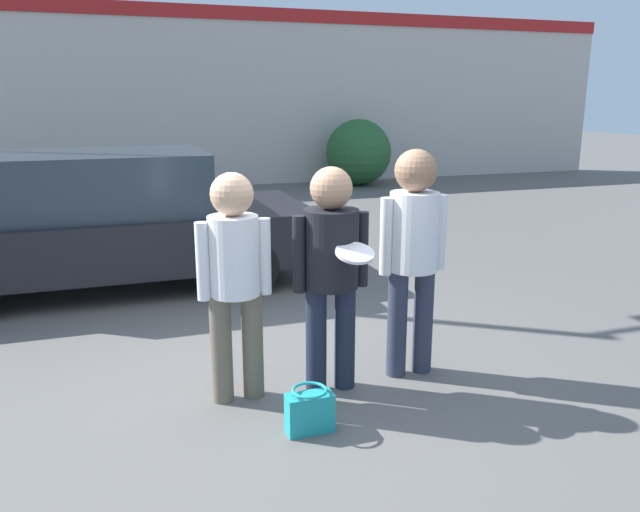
% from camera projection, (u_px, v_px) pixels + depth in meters
% --- Properties ---
extents(ground_plane, '(56.00, 56.00, 0.00)m').
position_uv_depth(ground_plane, '(285.00, 382.00, 4.68)').
color(ground_plane, '#5B5956').
extents(storefront_building, '(24.00, 0.22, 4.11)m').
position_uv_depth(storefront_building, '(155.00, 97.00, 14.22)').
color(storefront_building, beige).
rests_on(storefront_building, ground).
extents(person_left, '(0.51, 0.34, 1.61)m').
position_uv_depth(person_left, '(234.00, 270.00, 4.21)').
color(person_left, '#665B4C').
rests_on(person_left, ground).
extents(person_middle_with_frisbee, '(0.56, 0.59, 1.63)m').
position_uv_depth(person_middle_with_frisbee, '(331.00, 261.00, 4.35)').
color(person_middle_with_frisbee, '#1E2338').
rests_on(person_middle_with_frisbee, ground).
extents(person_right, '(0.53, 0.36, 1.72)m').
position_uv_depth(person_right, '(413.00, 243.00, 4.60)').
color(person_right, '#2D3347').
rests_on(person_right, ground).
extents(parked_car_near, '(4.43, 1.93, 1.50)m').
position_uv_depth(parked_car_near, '(107.00, 221.00, 6.93)').
color(parked_car_near, black).
rests_on(parked_car_near, ground).
extents(shrub, '(1.58, 1.58, 1.58)m').
position_uv_depth(shrub, '(358.00, 152.00, 15.07)').
color(shrub, '#285B2D').
rests_on(shrub, ground).
extents(handbag, '(0.30, 0.23, 0.30)m').
position_uv_depth(handbag, '(310.00, 411.00, 3.96)').
color(handbag, teal).
rests_on(handbag, ground).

